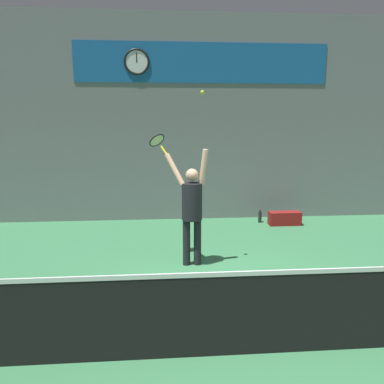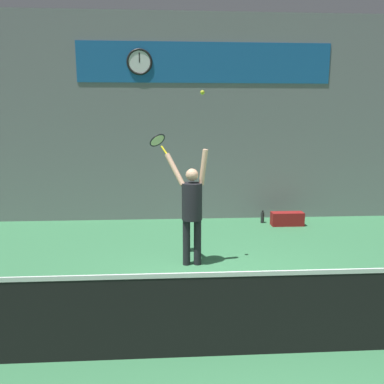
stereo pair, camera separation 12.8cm
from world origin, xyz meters
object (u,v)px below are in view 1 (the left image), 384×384
tennis_player (192,206)px  tennis_ball (203,92)px  water_bottle (260,217)px  equipment_bag (285,218)px  scoreboard_clock (137,62)px  tennis_racket (157,141)px

tennis_player → tennis_ball: tennis_ball is taller
tennis_player → water_bottle: bearing=53.9°
tennis_ball → equipment_bag: bearing=46.7°
scoreboard_clock → equipment_bag: scoreboard_clock is taller
tennis_ball → tennis_player: bearing=158.7°
scoreboard_clock → tennis_racket: scoreboard_clock is taller
scoreboard_clock → tennis_ball: bearing=-68.8°
tennis_ball → scoreboard_clock: bearing=111.2°
scoreboard_clock → water_bottle: size_ratio=1.96×
tennis_player → equipment_bag: 3.50m
tennis_player → equipment_bag: bearing=43.9°
tennis_ball → water_bottle: 4.23m
scoreboard_clock → tennis_ball: size_ratio=8.67×
scoreboard_clock → equipment_bag: (3.49, -0.73, -3.68)m
tennis_ball → equipment_bag: tennis_ball is taller
tennis_player → water_bottle: tennis_player is taller
tennis_player → water_bottle: size_ratio=6.50×
scoreboard_clock → tennis_ball: (1.22, -3.14, -0.92)m
scoreboard_clock → tennis_ball: scoreboard_clock is taller
equipment_bag → tennis_racket: bearing=-146.9°
tennis_racket → equipment_bag: size_ratio=0.50×
tennis_racket → water_bottle: bearing=42.1°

